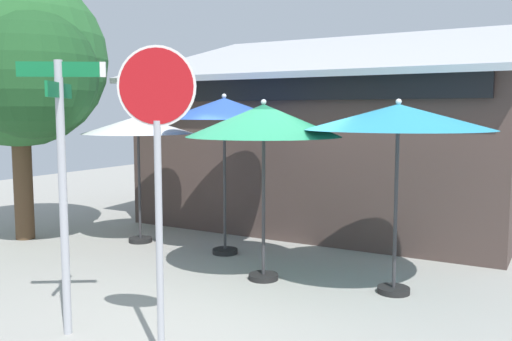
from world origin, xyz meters
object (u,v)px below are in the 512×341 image
object	(u,v)px
shade_tree	(21,63)
patio_umbrella_royal_blue_center	(224,110)
street_sign_post	(62,169)
patio_umbrella_ivory_left	(138,126)
stop_sign	(157,145)
patio_umbrella_teal_far_right	(398,118)
patio_umbrella_forest_green_right	(264,122)

from	to	relation	value
shade_tree	patio_umbrella_royal_blue_center	bearing A→B (deg)	15.69
shade_tree	street_sign_post	bearing A→B (deg)	-33.38
patio_umbrella_royal_blue_center	patio_umbrella_ivory_left	bearing A→B (deg)	-177.73
street_sign_post	stop_sign	xyz separation A→B (m)	(1.32, 0.00, 0.30)
stop_sign	shade_tree	size ratio (longest dim) A/B	0.60
stop_sign	patio_umbrella_teal_far_right	world-z (taller)	stop_sign
patio_umbrella_royal_blue_center	shade_tree	world-z (taller)	shade_tree
stop_sign	patio_umbrella_teal_far_right	size ratio (longest dim) A/B	1.17
street_sign_post	patio_umbrella_royal_blue_center	xyz separation A→B (m)	(-0.37, 3.81, 0.64)
stop_sign	patio_umbrella_ivory_left	world-z (taller)	stop_sign
patio_umbrella_teal_far_right	shade_tree	world-z (taller)	shade_tree
patio_umbrella_forest_green_right	patio_umbrella_royal_blue_center	bearing A→B (deg)	143.08
street_sign_post	patio_umbrella_ivory_left	bearing A→B (deg)	120.91
patio_umbrella_royal_blue_center	patio_umbrella_forest_green_right	world-z (taller)	patio_umbrella_royal_blue_center
patio_umbrella_ivory_left	patio_umbrella_royal_blue_center	world-z (taller)	patio_umbrella_royal_blue_center
patio_umbrella_ivory_left	shade_tree	bearing A→B (deg)	-152.78
stop_sign	patio_umbrella_ivory_left	distance (m)	5.16
patio_umbrella_forest_green_right	shade_tree	world-z (taller)	shade_tree
patio_umbrella_ivory_left	stop_sign	bearing A→B (deg)	-46.36
patio_umbrella_teal_far_right	street_sign_post	bearing A→B (deg)	-131.27
patio_umbrella_royal_blue_center	street_sign_post	bearing A→B (deg)	-84.41
stop_sign	patio_umbrella_royal_blue_center	size ratio (longest dim) A/B	1.12
patio_umbrella_ivory_left	patio_umbrella_royal_blue_center	bearing A→B (deg)	2.27
patio_umbrella_forest_green_right	shade_tree	size ratio (longest dim) A/B	0.52
shade_tree	patio_umbrella_forest_green_right	bearing A→B (deg)	0.95
stop_sign	shade_tree	world-z (taller)	shade_tree
street_sign_post	shade_tree	bearing A→B (deg)	146.62
patio_umbrella_ivory_left	patio_umbrella_teal_far_right	bearing A→B (deg)	-6.47
stop_sign	patio_umbrella_forest_green_right	distance (m)	2.86
street_sign_post	patio_umbrella_teal_far_right	distance (m)	4.24
street_sign_post	stop_sign	world-z (taller)	stop_sign
street_sign_post	patio_umbrella_ivory_left	distance (m)	4.37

